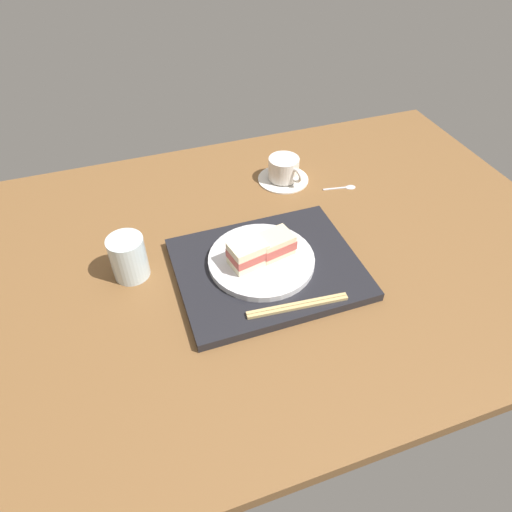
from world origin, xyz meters
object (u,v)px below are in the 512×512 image
(sandwich_plate, at_px, (261,260))
(chopsticks_pair, at_px, (298,306))
(sandwich_near, at_px, (248,254))
(teaspoon, at_px, (346,187))
(coffee_cup, at_px, (284,171))
(sandwich_far, at_px, (275,244))
(drinking_glass, at_px, (129,257))

(sandwich_plate, distance_m, chopsticks_pair, 0.14)
(sandwich_near, height_order, teaspoon, sandwich_near)
(sandwich_plate, distance_m, coffee_cup, 0.35)
(sandwich_plate, bearing_deg, chopsticks_pair, -79.94)
(sandwich_far, relative_size, coffee_cup, 0.64)
(chopsticks_pair, distance_m, drinking_glass, 0.37)
(sandwich_plate, bearing_deg, drinking_glass, 163.76)
(sandwich_near, bearing_deg, chopsticks_pair, -66.89)
(sandwich_far, distance_m, teaspoon, 0.36)
(sandwich_near, bearing_deg, sandwich_far, 11.21)
(coffee_cup, height_order, teaspoon, coffee_cup)
(sandwich_far, bearing_deg, coffee_cup, 64.74)
(coffee_cup, height_order, drinking_glass, drinking_glass)
(sandwich_near, distance_m, chopsticks_pair, 0.15)
(drinking_glass, xyz_separation_m, teaspoon, (0.59, 0.14, -0.05))
(sandwich_plate, relative_size, sandwich_near, 2.69)
(coffee_cup, bearing_deg, teaspoon, -31.64)
(sandwich_far, xyz_separation_m, chopsticks_pair, (-0.01, -0.15, -0.03))
(sandwich_far, bearing_deg, sandwich_plate, -168.79)
(sandwich_near, xyz_separation_m, teaspoon, (0.35, 0.22, -0.06))
(sandwich_plate, relative_size, coffee_cup, 1.66)
(sandwich_plate, distance_m, sandwich_far, 0.05)
(sandwich_plate, bearing_deg, teaspoon, 34.00)
(sandwich_far, distance_m, drinking_glass, 0.31)
(chopsticks_pair, height_order, teaspoon, chopsticks_pair)
(chopsticks_pair, relative_size, coffee_cup, 1.49)
(coffee_cup, relative_size, teaspoon, 1.53)
(coffee_cup, distance_m, drinking_glass, 0.50)
(sandwich_far, bearing_deg, sandwich_near, -168.79)
(sandwich_plate, relative_size, sandwich_far, 2.60)
(chopsticks_pair, relative_size, teaspoon, 2.28)
(chopsticks_pair, height_order, coffee_cup, coffee_cup)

